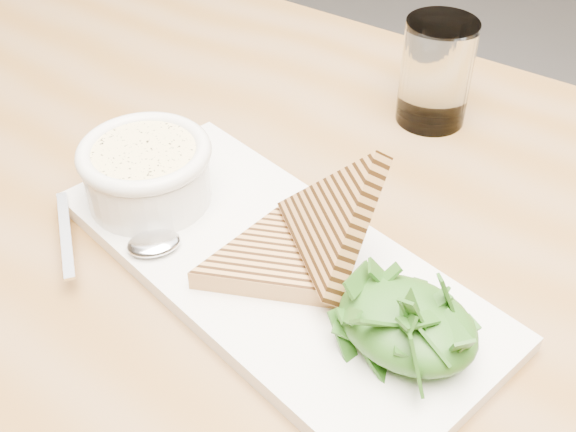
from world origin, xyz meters
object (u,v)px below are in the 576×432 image
Objects in this scene: table_top at (254,210)px; soup_bowl at (148,179)px; platter at (274,265)px; glass_near at (435,63)px; glass_far at (436,73)px.

table_top is 0.11m from soup_bowl.
table_top is 0.11m from platter.
glass_near is 0.04m from glass_far.
soup_bowl is 0.98× the size of glass_far.
platter is at bearing -40.23° from table_top.
table_top is 9.99× the size of glass_far.
glass_far is at bearing 93.15° from platter.
table_top is 2.83× the size of platter.
glass_far reaches higher than platter.
platter is 0.33m from glass_near.
soup_bowl is at bearing -112.55° from glass_far.
soup_bowl is 1.14× the size of glass_near.
glass_far is at bearing 73.47° from table_top.
soup_bowl is at bearing -127.24° from table_top.
glass_far is (0.02, -0.03, 0.01)m from glass_near.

